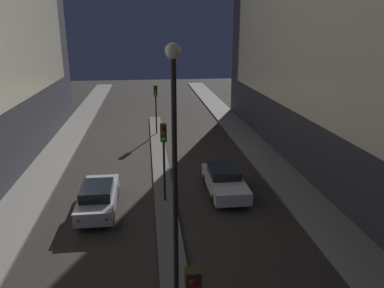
{
  "coord_description": "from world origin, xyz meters",
  "views": [
    {
      "loc": [
        -0.78,
        -1.76,
        8.74
      ],
      "look_at": [
        2.15,
        21.96,
        1.36
      ],
      "focal_mm": 35.0,
      "sensor_mm": 36.0,
      "label": 1
    }
  ],
  "objects_px": {
    "street_lamp": "(175,147)",
    "car_left_lane": "(98,197)",
    "traffic_light_far": "(156,98)",
    "car_right_lane": "(225,181)",
    "traffic_light_mid": "(164,145)"
  },
  "relations": [
    {
      "from": "street_lamp",
      "to": "car_left_lane",
      "type": "bearing_deg",
      "value": 115.99
    },
    {
      "from": "traffic_light_far",
      "to": "car_right_lane",
      "type": "distance_m",
      "value": 13.12
    },
    {
      "from": "traffic_light_mid",
      "to": "traffic_light_far",
      "type": "height_order",
      "value": "same"
    },
    {
      "from": "traffic_light_far",
      "to": "car_right_lane",
      "type": "height_order",
      "value": "traffic_light_far"
    },
    {
      "from": "traffic_light_far",
      "to": "car_left_lane",
      "type": "distance_m",
      "value": 14.34
    },
    {
      "from": "street_lamp",
      "to": "traffic_light_mid",
      "type": "bearing_deg",
      "value": 90.0
    },
    {
      "from": "traffic_light_mid",
      "to": "car_left_lane",
      "type": "relative_size",
      "value": 0.88
    },
    {
      "from": "traffic_light_mid",
      "to": "car_right_lane",
      "type": "distance_m",
      "value": 4.21
    },
    {
      "from": "traffic_light_far",
      "to": "traffic_light_mid",
      "type": "bearing_deg",
      "value": -90.0
    },
    {
      "from": "street_lamp",
      "to": "car_left_lane",
      "type": "distance_m",
      "value": 8.91
    },
    {
      "from": "traffic_light_mid",
      "to": "street_lamp",
      "type": "height_order",
      "value": "street_lamp"
    },
    {
      "from": "street_lamp",
      "to": "car_left_lane",
      "type": "relative_size",
      "value": 1.76
    },
    {
      "from": "traffic_light_far",
      "to": "street_lamp",
      "type": "height_order",
      "value": "street_lamp"
    },
    {
      "from": "car_right_lane",
      "to": "traffic_light_far",
      "type": "bearing_deg",
      "value": 104.99
    },
    {
      "from": "car_left_lane",
      "to": "car_right_lane",
      "type": "xyz_separation_m",
      "value": [
        6.67,
        1.28,
        -0.01
      ]
    }
  ]
}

